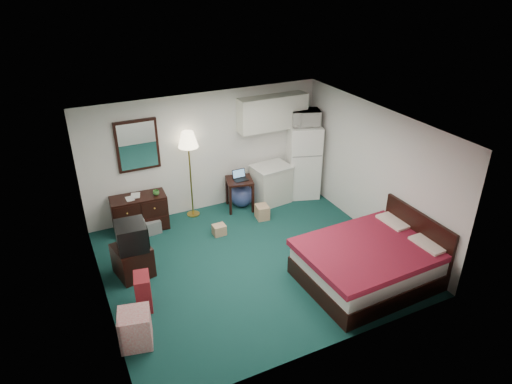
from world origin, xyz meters
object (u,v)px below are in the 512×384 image
floor_lamp (190,175)px  suitcase (143,292)px  tv_stand (133,260)px  bed (368,264)px  dresser (140,213)px  kitchen_counter (271,185)px  desk (240,194)px  fridge (303,161)px

floor_lamp → suitcase: floor_lamp is taller
floor_lamp → tv_stand: floor_lamp is taller
tv_stand → bed: bearing=-39.6°
dresser → bed: bearing=-44.1°
floor_lamp → kitchen_counter: size_ratio=2.23×
floor_lamp → tv_stand: bearing=-136.4°
desk → suitcase: desk is taller
floor_lamp → desk: size_ratio=2.70×
kitchen_counter → fridge: fridge is taller
kitchen_counter → bed: size_ratio=0.39×
desk → suitcase: (-2.59, -2.23, -0.04)m
kitchen_counter → tv_stand: 3.54m
dresser → suitcase: bearing=-98.5°
floor_lamp → bed: 3.89m
tv_stand → suitcase: 0.92m
desk → fridge: bearing=13.9°
desk → fridge: fridge is taller
kitchen_counter → suitcase: 4.00m
dresser → bed: size_ratio=0.50×
desk → fridge: (1.55, 0.00, 0.48)m
kitchen_counter → fridge: bearing=-4.8°
dresser → desk: dresser is taller
kitchen_counter → tv_stand: size_ratio=1.38×
bed → desk: bearing=103.9°
kitchen_counter → suitcase: bearing=-152.7°
suitcase → floor_lamp: bearing=67.1°
dresser → kitchen_counter: size_ratio=1.27×
dresser → bed: dresser is taller
suitcase → desk: bearing=51.4°
desk → floor_lamp: bearing=-175.8°
fridge → tv_stand: 4.34m
dresser → suitcase: size_ratio=1.77×
desk → bed: bearing=-60.4°
desk → suitcase: 3.42m
floor_lamp → fridge: size_ratio=1.12×
fridge → bed: 3.29m
bed → tv_stand: size_ratio=3.53×
dresser → floor_lamp: floor_lamp is taller
desk → kitchen_counter: size_ratio=0.82×
fridge → tv_stand: size_ratio=2.75×
bed → suitcase: bed is taller
tv_stand → dresser: bearing=61.0°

